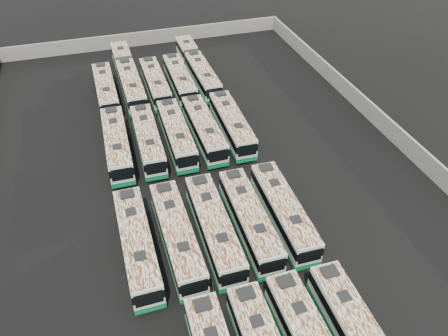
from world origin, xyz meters
TOP-DOWN VIEW (x-y plane):
  - ground at (0.00, 0.00)m, footprint 140.00×140.00m
  - perimeter_wall at (0.00, 0.00)m, footprint 45.20×73.20m
  - bus_midfront_far_left at (-7.78, -7.22)m, footprint 2.43×11.33m
  - bus_midfront_left at (-4.47, -7.30)m, footprint 2.52×11.31m
  - bus_midfront_center at (-1.28, -7.32)m, footprint 2.55×11.37m
  - bus_midfront_right at (1.94, -7.28)m, footprint 2.54×11.14m
  - bus_midfront_far_right at (5.15, -7.23)m, footprint 2.61×11.16m
  - bus_midback_far_left at (-7.74, 7.44)m, footprint 2.65×11.39m
  - bus_midback_left at (-4.44, 7.30)m, footprint 2.54×11.04m
  - bus_midback_center at (-1.26, 7.44)m, footprint 2.51×11.17m
  - bus_midback_right at (1.88, 7.44)m, footprint 2.43×11.18m
  - bus_midback_far_right at (5.16, 7.45)m, footprint 2.62×11.22m
  - bus_back_far_left at (-7.70, 19.96)m, footprint 2.38×10.98m
  - bus_back_left at (-4.50, 22.91)m, footprint 2.55×17.54m
  - bus_back_center at (-1.35, 19.77)m, footprint 2.33×10.98m
  - bus_back_right at (1.93, 19.83)m, footprint 2.46×11.09m
  - bus_back_far_right at (5.12, 22.84)m, footprint 2.38×16.87m

SIDE VIEW (x-z plane):
  - ground at x=0.00m, z-range 0.00..0.00m
  - perimeter_wall at x=0.00m, z-range 0.00..2.20m
  - bus_back_far_right at x=5.12m, z-range 0.03..3.09m
  - bus_back_far_left at x=-7.70m, z-range 0.03..3.12m
  - bus_back_center at x=-1.35m, z-range 0.03..3.13m
  - bus_midback_left at x=-4.44m, z-range 0.03..3.13m
  - bus_back_right at x=1.93m, z-range 0.04..3.15m
  - bus_midfront_right at x=1.94m, z-range 0.04..3.16m
  - bus_midfront_far_right at x=5.15m, z-range 0.04..3.16m
  - bus_midback_center at x=-1.26m, z-range 0.04..3.17m
  - bus_midback_right at x=1.88m, z-range 0.04..3.18m
  - bus_midback_far_right at x=5.16m, z-range 0.04..3.18m
  - bus_back_left at x=-4.50m, z-range 0.03..3.21m
  - bus_midfront_left at x=-4.47m, z-range 0.04..3.21m
  - bus_midfront_far_left at x=-7.78m, z-range 0.04..3.22m
  - bus_midback_far_left at x=-7.74m, z-range 0.04..3.23m
  - bus_midfront_center at x=-1.28m, z-range 0.04..3.23m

